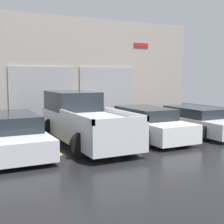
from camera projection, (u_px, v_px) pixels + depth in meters
ground_plane at (105, 136)px, 13.20m from camera, size 28.00×28.00×0.00m
shophouse_building at (77, 73)px, 15.81m from camera, size 13.06×0.68×5.43m
pickup_truck at (83, 120)px, 11.78m from camera, size 2.45×5.58×1.91m
sedan_white at (146, 124)px, 12.70m from camera, size 2.14×4.64×1.26m
sedan_side at (13, 134)px, 10.37m from camera, size 2.20×4.75×1.29m
van_right at (196, 121)px, 13.87m from camera, size 2.14×4.77×1.15m
parking_stripe_left at (52, 148)px, 10.99m from camera, size 0.12×2.20×0.01m
parking_stripe_centre at (118, 141)px, 12.16m from camera, size 0.12×2.20×0.01m
parking_stripe_right at (172, 135)px, 13.33m from camera, size 0.12×2.20×0.01m
parking_stripe_far_right at (218, 131)px, 14.50m from camera, size 0.12×2.20×0.01m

